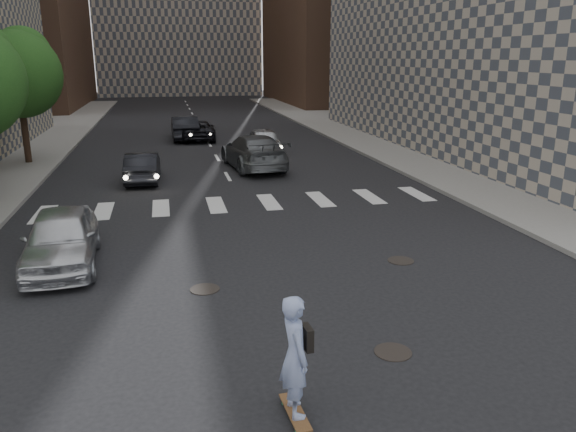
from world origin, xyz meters
name	(u,v)px	position (x,y,z in m)	size (l,w,h in m)	color
ground	(299,303)	(0.00, 0.00, 0.00)	(160.00, 160.00, 0.00)	black
sidewalk_right	(453,145)	(14.50, 20.00, 0.07)	(13.00, 80.00, 0.15)	gray
tree_c	(19,70)	(-9.45, 19.14, 4.65)	(4.20, 4.20, 6.60)	#382619
manhole_a	(393,352)	(1.20, -2.50, 0.01)	(0.70, 0.70, 0.02)	black
manhole_b	(205,289)	(-2.00, 1.20, 0.01)	(0.70, 0.70, 0.02)	black
manhole_c	(401,261)	(3.30, 2.00, 0.01)	(0.70, 0.70, 0.02)	black
skateboarder	(296,356)	(-1.02, -4.00, 1.05)	(0.51, 1.02, 2.01)	brown
silver_sedan	(61,238)	(-5.50, 3.61, 0.75)	(1.76, 4.38, 1.49)	silver
traffic_car_a	(143,167)	(-3.73, 13.75, 0.64)	(1.36, 3.91, 1.29)	black
traffic_car_b	(253,152)	(1.47, 15.66, 0.83)	(2.32, 5.70, 1.66)	#515458
traffic_car_c	(198,130)	(-0.55, 26.00, 0.64)	(2.12, 4.61, 1.28)	black
traffic_car_d	(263,140)	(2.68, 20.00, 0.74)	(1.75, 4.35, 1.48)	#B0B2B7
traffic_car_e	(185,128)	(-1.39, 26.34, 0.78)	(1.64, 4.71, 1.55)	black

